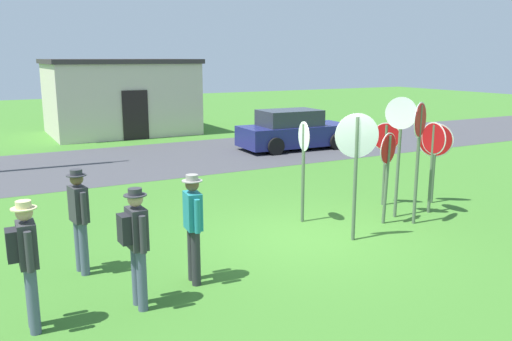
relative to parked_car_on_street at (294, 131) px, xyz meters
The scene contains 16 objects.
ground_plane 10.30m from the parked_car_on_street, 120.81° to the right, with size 80.00×80.00×0.00m, color #3D7528.
street_asphalt 5.33m from the parked_car_on_street, behind, with size 60.00×6.40×0.01m, color #424247.
building_background 8.95m from the parked_car_on_street, 121.85° to the left, with size 6.46×4.93×3.39m.
parked_car_on_street is the anchor object (origin of this frame).
stop_sign_leaning_right 8.16m from the parked_car_on_street, 107.18° to the right, with size 0.45×0.51×1.99m.
stop_sign_nearest 9.68m from the parked_car_on_street, 106.99° to the right, with size 0.67×0.35×2.58m.
stop_sign_rear_right 8.99m from the parked_car_on_street, 102.34° to the right, with size 0.07×0.72×2.07m.
stop_sign_center_cluster 9.13m from the parked_car_on_street, 107.94° to the right, with size 0.39×0.61×2.65m.
stop_sign_tallest 9.54m from the parked_car_on_street, 110.69° to the right, with size 0.63×0.27×1.95m.
stop_sign_leaning_left 8.30m from the parked_car_on_street, 98.54° to the right, with size 0.60×0.56×1.95m.
stop_sign_far_back 9.33m from the parked_car_on_street, 121.25° to the right, with size 0.15×0.61×2.17m.
stop_sign_low_front 10.51m from the parked_car_on_street, 116.12° to the right, with size 0.78×0.34×2.46m.
person_holding_notes 14.60m from the parked_car_on_street, 135.82° to the right, with size 0.40×0.57×1.74m.
person_with_sunhat 13.66m from the parked_car_on_street, 131.65° to the right, with size 0.40×0.57×1.74m.
person_on_left 12.80m from the parked_car_on_street, 138.12° to the right, with size 0.31×0.56×1.74m.
person_in_teal 12.67m from the parked_car_on_street, 129.50° to the right, with size 0.32×0.57×1.74m.
Camera 1 is at (-5.66, -8.27, 3.48)m, focal length 37.16 mm.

